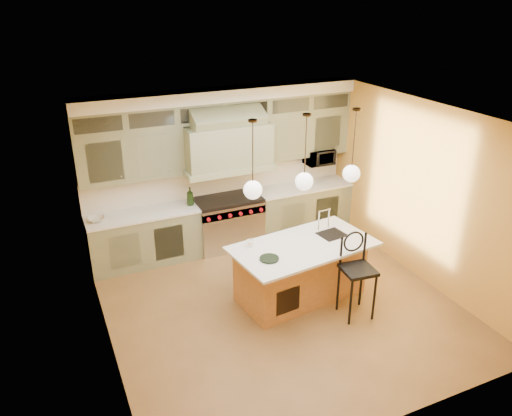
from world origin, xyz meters
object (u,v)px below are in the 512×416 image
kitchen_island (301,269)px  counter_stool (357,270)px  range (228,222)px  microwave (319,157)px

kitchen_island → counter_stool: kitchen_island is taller
range → counter_stool: size_ratio=0.94×
range → microwave: size_ratio=2.21×
kitchen_island → counter_stool: bearing=-63.0°
range → kitchen_island: bearing=-78.7°
counter_stool → microwave: size_ratio=2.36×
range → microwave: (1.95, 0.11, 0.96)m
range → microwave: bearing=3.1°
kitchen_island → counter_stool: (0.50, -0.73, 0.26)m
microwave → kitchen_island: bearing=-125.8°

